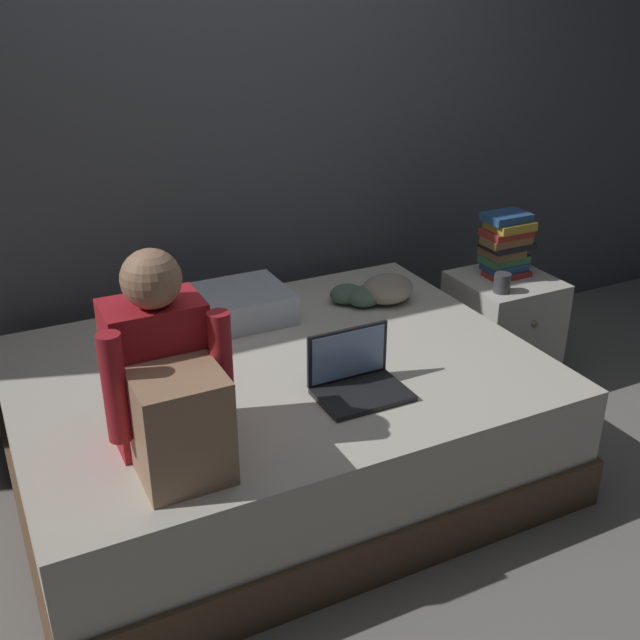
{
  "coord_description": "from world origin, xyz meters",
  "views": [
    {
      "loc": [
        -1.21,
        -2.08,
        1.88
      ],
      "look_at": [
        -0.12,
        0.1,
        0.74
      ],
      "focal_mm": 42.78,
      "sensor_mm": 36.0,
      "label": 1
    }
  ],
  "objects_px": {
    "person_sitting": "(166,383)",
    "laptop": "(356,378)",
    "bed": "(278,418)",
    "nightstand": "(501,328)",
    "mug": "(502,283)",
    "pillow": "(222,308)",
    "clothes_pile": "(376,291)",
    "book_stack": "(506,244)"
  },
  "relations": [
    {
      "from": "nightstand",
      "to": "clothes_pile",
      "type": "xyz_separation_m",
      "value": [
        -0.67,
        0.09,
        0.29
      ]
    },
    {
      "from": "nightstand",
      "to": "laptop",
      "type": "bearing_deg",
      "value": -153.75
    },
    {
      "from": "book_stack",
      "to": "clothes_pile",
      "type": "height_order",
      "value": "book_stack"
    },
    {
      "from": "laptop",
      "to": "mug",
      "type": "height_order",
      "value": "laptop"
    },
    {
      "from": "pillow",
      "to": "mug",
      "type": "xyz_separation_m",
      "value": [
        1.22,
        -0.33,
        0.01
      ]
    },
    {
      "from": "pillow",
      "to": "clothes_pile",
      "type": "relative_size",
      "value": 1.53
    },
    {
      "from": "pillow",
      "to": "clothes_pile",
      "type": "distance_m",
      "value": 0.7
    },
    {
      "from": "person_sitting",
      "to": "pillow",
      "type": "bearing_deg",
      "value": 60.61
    },
    {
      "from": "person_sitting",
      "to": "clothes_pile",
      "type": "distance_m",
      "value": 1.38
    },
    {
      "from": "book_stack",
      "to": "mug",
      "type": "height_order",
      "value": "book_stack"
    },
    {
      "from": "person_sitting",
      "to": "book_stack",
      "type": "bearing_deg",
      "value": 20.05
    },
    {
      "from": "pillow",
      "to": "mug",
      "type": "distance_m",
      "value": 1.27
    },
    {
      "from": "nightstand",
      "to": "person_sitting",
      "type": "xyz_separation_m",
      "value": [
        -1.83,
        -0.63,
        0.48
      ]
    },
    {
      "from": "book_stack",
      "to": "mug",
      "type": "relative_size",
      "value": 3.44
    },
    {
      "from": "clothes_pile",
      "to": "mug",
      "type": "bearing_deg",
      "value": -21.44
    },
    {
      "from": "clothes_pile",
      "to": "person_sitting",
      "type": "bearing_deg",
      "value": -148.14
    },
    {
      "from": "nightstand",
      "to": "person_sitting",
      "type": "bearing_deg",
      "value": -161.02
    },
    {
      "from": "bed",
      "to": "nightstand",
      "type": "bearing_deg",
      "value": 10.33
    },
    {
      "from": "laptop",
      "to": "mug",
      "type": "relative_size",
      "value": 3.56
    },
    {
      "from": "book_stack",
      "to": "mug",
      "type": "bearing_deg",
      "value": -130.67
    },
    {
      "from": "bed",
      "to": "laptop",
      "type": "relative_size",
      "value": 6.25
    },
    {
      "from": "nightstand",
      "to": "person_sitting",
      "type": "distance_m",
      "value": 1.99
    },
    {
      "from": "laptop",
      "to": "clothes_pile",
      "type": "xyz_separation_m",
      "value": [
        0.46,
        0.65,
        0.0
      ]
    },
    {
      "from": "bed",
      "to": "nightstand",
      "type": "height_order",
      "value": "nightstand"
    },
    {
      "from": "laptop",
      "to": "pillow",
      "type": "distance_m",
      "value": 0.8
    },
    {
      "from": "bed",
      "to": "clothes_pile",
      "type": "xyz_separation_m",
      "value": [
        0.63,
        0.33,
        0.31
      ]
    },
    {
      "from": "bed",
      "to": "person_sitting",
      "type": "bearing_deg",
      "value": -143.43
    },
    {
      "from": "mug",
      "to": "book_stack",
      "type": "bearing_deg",
      "value": 49.33
    },
    {
      "from": "person_sitting",
      "to": "book_stack",
      "type": "relative_size",
      "value": 2.11
    },
    {
      "from": "laptop",
      "to": "person_sitting",
      "type": "bearing_deg",
      "value": -174.15
    },
    {
      "from": "laptop",
      "to": "mug",
      "type": "xyz_separation_m",
      "value": [
        1.0,
        0.44,
        0.02
      ]
    },
    {
      "from": "bed",
      "to": "clothes_pile",
      "type": "bearing_deg",
      "value": 27.51
    },
    {
      "from": "nightstand",
      "to": "book_stack",
      "type": "distance_m",
      "value": 0.42
    },
    {
      "from": "nightstand",
      "to": "book_stack",
      "type": "xyz_separation_m",
      "value": [
        0.01,
        0.04,
        0.42
      ]
    },
    {
      "from": "person_sitting",
      "to": "laptop",
      "type": "bearing_deg",
      "value": 5.85
    },
    {
      "from": "nightstand",
      "to": "bed",
      "type": "bearing_deg",
      "value": -169.67
    },
    {
      "from": "bed",
      "to": "clothes_pile",
      "type": "height_order",
      "value": "clothes_pile"
    },
    {
      "from": "person_sitting",
      "to": "bed",
      "type": "bearing_deg",
      "value": 36.57
    },
    {
      "from": "nightstand",
      "to": "pillow",
      "type": "distance_m",
      "value": 1.4
    },
    {
      "from": "bed",
      "to": "mug",
      "type": "distance_m",
      "value": 1.22
    },
    {
      "from": "nightstand",
      "to": "pillow",
      "type": "relative_size",
      "value": 0.93
    },
    {
      "from": "book_stack",
      "to": "clothes_pile",
      "type": "xyz_separation_m",
      "value": [
        -0.68,
        0.05,
        -0.13
      ]
    }
  ]
}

